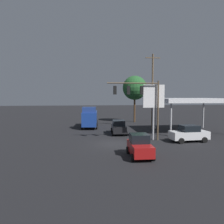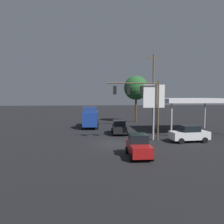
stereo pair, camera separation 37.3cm
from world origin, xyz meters
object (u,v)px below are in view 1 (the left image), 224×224
at_px(hatchback_crossing, 140,146).
at_px(sedan_waiting, 189,134).
at_px(sedan_far, 119,127).
at_px(street_tree, 135,88).
at_px(traffic_signal_assembly, 140,97).
at_px(utility_pole, 152,90).
at_px(delivery_truck, 90,118).
at_px(price_sign, 154,99).

distance_m(hatchback_crossing, sedan_waiting, 9.08).
height_order(sedan_far, street_tree, street_tree).
xyz_separation_m(sedan_far, street_tree, (-5.41, -13.43, 5.99)).
xyz_separation_m(traffic_signal_assembly, hatchback_crossing, (1.70, 6.73, -4.30)).
height_order(utility_pole, sedan_far, utility_pole).
relative_size(traffic_signal_assembly, sedan_far, 1.57).
height_order(traffic_signal_assembly, hatchback_crossing, traffic_signal_assembly).
bearing_deg(hatchback_crossing, sedan_far, -177.62).
bearing_deg(traffic_signal_assembly, delivery_truck, -64.37).
distance_m(price_sign, hatchback_crossing, 8.85).
bearing_deg(utility_pole, sedan_waiting, 97.06).
relative_size(sedan_far, delivery_truck, 0.65).
xyz_separation_m(delivery_truck, street_tree, (-9.25, -6.70, 5.24)).
bearing_deg(traffic_signal_assembly, sedan_waiting, 166.83).
bearing_deg(traffic_signal_assembly, price_sign, -169.30).
height_order(sedan_waiting, street_tree, street_tree).
xyz_separation_m(price_sign, sedan_waiting, (-3.78, 1.65, -4.00)).
height_order(price_sign, delivery_truck, price_sign).
height_order(sedan_far, sedan_waiting, same).
bearing_deg(street_tree, utility_pole, 93.95).
xyz_separation_m(traffic_signal_assembly, street_tree, (-3.68, -18.31, 1.69)).
bearing_deg(hatchback_crossing, utility_pole, 160.93).
relative_size(price_sign, delivery_truck, 0.96).
distance_m(price_sign, delivery_truck, 13.86).
distance_m(utility_pole, sedan_waiting, 11.45).
bearing_deg(price_sign, sedan_far, -52.06).
height_order(traffic_signal_assembly, sedan_far, traffic_signal_assembly).
bearing_deg(sedan_far, traffic_signal_assembly, 23.53).
distance_m(price_sign, sedan_waiting, 5.74).
relative_size(price_sign, hatchback_crossing, 1.73).
bearing_deg(price_sign, delivery_truck, -56.77).
bearing_deg(sedan_far, delivery_truck, -146.23).
bearing_deg(sedan_waiting, price_sign, -27.06).
bearing_deg(price_sign, utility_pole, -106.74).
distance_m(utility_pole, street_tree, 9.60).
bearing_deg(street_tree, traffic_signal_assembly, 78.63).
xyz_separation_m(hatchback_crossing, street_tree, (-5.38, -25.04, 5.99)).
relative_size(price_sign, street_tree, 0.71).
bearing_deg(delivery_truck, sedan_waiting, 45.16).
bearing_deg(hatchback_crossing, traffic_signal_assembly, 168.07).
height_order(traffic_signal_assembly, price_sign, traffic_signal_assembly).
bearing_deg(traffic_signal_assembly, street_tree, -101.37).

